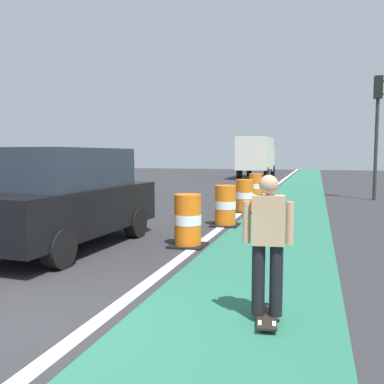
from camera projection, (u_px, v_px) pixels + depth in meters
ground_plane at (18, 321)px, 4.88m from camera, size 100.00×100.00×0.00m
bike_lane_strip at (291, 206)px, 15.67m from camera, size 2.50×80.00×0.01m
lane_divider_stripe at (251, 205)px, 16.09m from camera, size 0.20×80.00×0.01m
skateboarder_on_lane at (268, 243)px, 4.78m from camera, size 0.57×0.82×1.69m
parked_suv_nearest at (67, 198)px, 8.63m from camera, size 2.07×4.68×2.04m
traffic_barrel_front at (188, 221)px, 8.79m from camera, size 0.73×0.73×1.09m
traffic_barrel_mid at (225, 206)px, 11.31m from camera, size 0.73×0.73×1.09m
traffic_barrel_back at (245, 196)px, 13.93m from camera, size 0.73×0.73×1.09m
traffic_barrel_far at (255, 187)px, 18.04m from camera, size 0.73×0.73×1.09m
delivery_truck_down_block at (257, 155)px, 34.20m from camera, size 2.39×7.61×3.23m
traffic_light_corner at (377, 116)px, 17.35m from camera, size 0.41×0.32×5.10m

